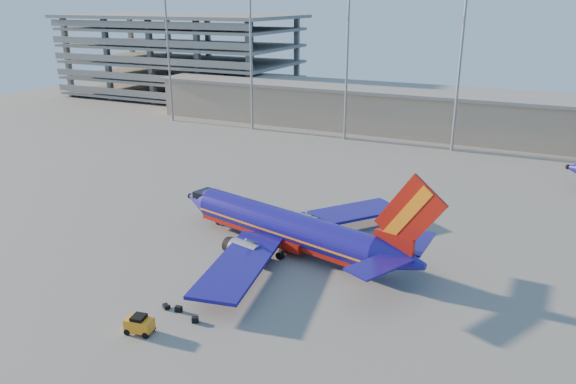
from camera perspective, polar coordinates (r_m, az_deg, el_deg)
name	(u,v)px	position (r m, az deg, el deg)	size (l,w,h in m)	color
ground	(249,227)	(65.86, -4.01, -3.57)	(220.00, 220.00, 0.00)	slate
terminal_building	(439,112)	(114.51, 15.06, 7.83)	(122.00, 16.00, 8.50)	#9F876D
parking_garage	(182,52)	(157.43, -10.75, 13.76)	(62.00, 32.00, 21.40)	slate
light_mast_row	(402,46)	(102.22, 11.52, 14.33)	(101.60, 1.60, 28.65)	gray
aircraft_main	(291,229)	(58.97, 0.26, -3.78)	(32.42, 30.80, 11.16)	navy
baggage_tug	(139,324)	(47.22, -14.87, -12.84)	(2.35, 1.64, 1.56)	orange
luggage_pile	(178,311)	(49.44, -11.12, -11.77)	(4.25, 1.40, 0.50)	black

